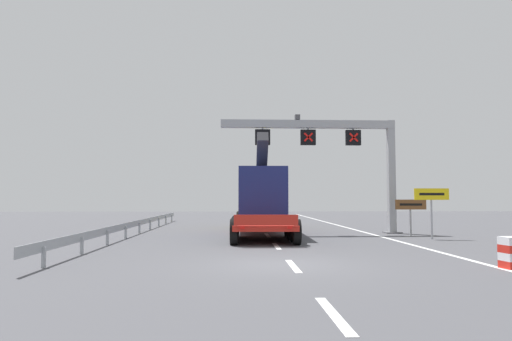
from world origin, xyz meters
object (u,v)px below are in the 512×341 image
exit_sign_yellow (432,200)px  overhead_lane_gantry (333,143)px  tourist_info_sign_brown (411,208)px  heavy_haul_truck_red (260,198)px

exit_sign_yellow → overhead_lane_gantry: bearing=136.6°
tourist_info_sign_brown → exit_sign_yellow: bearing=-82.1°
heavy_haul_truck_red → tourist_info_sign_brown: 8.46m
heavy_haul_truck_red → tourist_info_sign_brown: bearing=-20.0°
overhead_lane_gantry → heavy_haul_truck_red: size_ratio=0.73×
heavy_haul_truck_red → overhead_lane_gantry: bearing=-14.4°
overhead_lane_gantry → exit_sign_yellow: overhead_lane_gantry is taller
exit_sign_yellow → tourist_info_sign_brown: bearing=97.9°
overhead_lane_gantry → tourist_info_sign_brown: size_ratio=5.33×
overhead_lane_gantry → heavy_haul_truck_red: 5.36m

